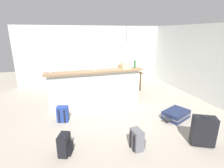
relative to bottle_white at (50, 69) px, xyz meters
name	(u,v)px	position (x,y,z in m)	size (l,w,h in m)	color
ground_plane	(117,109)	(1.83, -0.50, -1.28)	(13.00, 13.00, 0.05)	#ADA393
wall_back	(96,55)	(1.83, 2.55, 0.00)	(6.60, 0.10, 2.50)	silver
wall_right	(197,62)	(4.88, -0.20, 0.00)	(0.10, 6.00, 2.50)	silver
partition_half_wall	(96,89)	(1.28, -0.09, -0.71)	(2.80, 0.20, 1.09)	silver
bar_countertop	(95,71)	(1.28, -0.09, -0.14)	(2.96, 0.40, 0.05)	#93704C
bottle_white	(50,69)	(0.00, 0.00, 0.00)	(0.06, 0.06, 0.23)	silver
bottle_clear	(95,66)	(1.28, -0.07, 0.01)	(0.07, 0.07, 0.25)	silver
bottle_green	(135,64)	(2.58, -0.04, 0.00)	(0.06, 0.06, 0.24)	#2D6B38
grocery_bag	(126,66)	(2.24, -0.15, -0.01)	(0.26, 0.18, 0.22)	beige
dining_table	(126,74)	(2.75, 1.17, -0.61)	(1.10, 0.80, 0.74)	#4C331E
dining_chair_near_partition	(130,81)	(2.70, 0.62, -0.74)	(0.46, 0.46, 0.93)	#9E754C
dining_chair_far_side	(122,74)	(2.80, 1.75, -0.74)	(0.45, 0.45, 0.93)	#9E754C
pendant_lamp	(126,44)	(2.73, 1.13, 0.56)	(0.34, 0.34, 0.80)	black
suitcase_flat_navy	(176,114)	(3.17, -1.53, -1.14)	(0.89, 0.73, 0.22)	#1E284C
backpack_blue	(63,114)	(0.25, -0.82, -1.05)	(0.32, 0.30, 0.42)	#233D93
backpack_grey	(137,140)	(1.63, -2.39, -1.05)	(0.27, 0.30, 0.42)	slate
suitcase_upright_black	(203,131)	(2.97, -2.66, -0.92)	(0.50, 0.41, 0.67)	black
backpack_black	(65,145)	(0.25, -2.15, -1.05)	(0.31, 0.33, 0.42)	black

